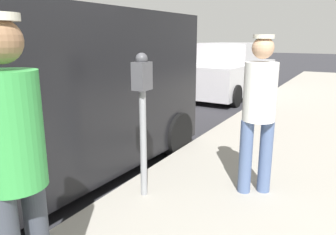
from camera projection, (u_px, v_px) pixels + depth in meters
parking_meter_near at (142, 102)px, 3.29m from camera, size 0.14×0.18×1.52m
pedestrian_in_white at (259, 106)px, 3.38m from camera, size 0.34×0.34×1.69m
pedestrian_in_green at (13, 157)px, 1.77m from camera, size 0.34×0.36×1.78m
parked_van at (13, 97)px, 3.68m from camera, size 2.29×5.27×2.15m
parked_sedan_ahead at (229, 72)px, 10.36m from camera, size 2.08×4.46×1.65m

